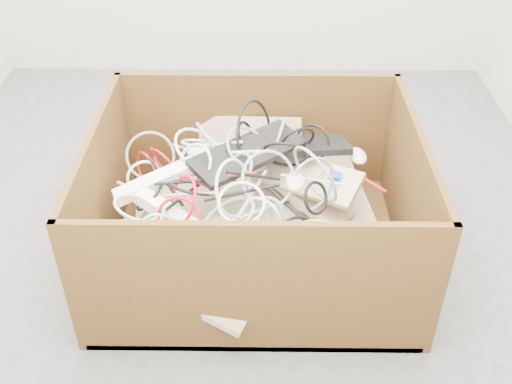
{
  "coord_description": "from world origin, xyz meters",
  "views": [
    {
      "loc": [
        0.12,
        -2.1,
        1.7
      ],
      "look_at": [
        0.1,
        -0.23,
        0.3
      ],
      "focal_mm": 42.34,
      "sensor_mm": 36.0,
      "label": 1
    }
  ],
  "objects_px": {
    "vga_plug": "(335,176)",
    "cardboard_box": "(252,226)",
    "power_strip_right": "(172,215)",
    "power_strip_left": "(155,181)"
  },
  "relations": [
    {
      "from": "cardboard_box",
      "to": "power_strip_left",
      "type": "xyz_separation_m",
      "value": [
        -0.36,
        -0.02,
        0.24
      ]
    },
    {
      "from": "cardboard_box",
      "to": "power_strip_right",
      "type": "relative_size",
      "value": 3.93
    },
    {
      "from": "vga_plug",
      "to": "power_strip_right",
      "type": "bearing_deg",
      "value": -138.16
    },
    {
      "from": "vga_plug",
      "to": "cardboard_box",
      "type": "bearing_deg",
      "value": -149.46
    },
    {
      "from": "power_strip_left",
      "to": "power_strip_right",
      "type": "bearing_deg",
      "value": -83.75
    },
    {
      "from": "cardboard_box",
      "to": "vga_plug",
      "type": "relative_size",
      "value": 27.01
    },
    {
      "from": "power_strip_left",
      "to": "vga_plug",
      "type": "xyz_separation_m",
      "value": [
        0.68,
        0.07,
        -0.02
      ]
    },
    {
      "from": "power_strip_right",
      "to": "power_strip_left",
      "type": "bearing_deg",
      "value": 151.4
    },
    {
      "from": "cardboard_box",
      "to": "power_strip_left",
      "type": "bearing_deg",
      "value": -176.15
    },
    {
      "from": "cardboard_box",
      "to": "vga_plug",
      "type": "xyz_separation_m",
      "value": [
        0.32,
        0.05,
        0.21
      ]
    }
  ]
}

